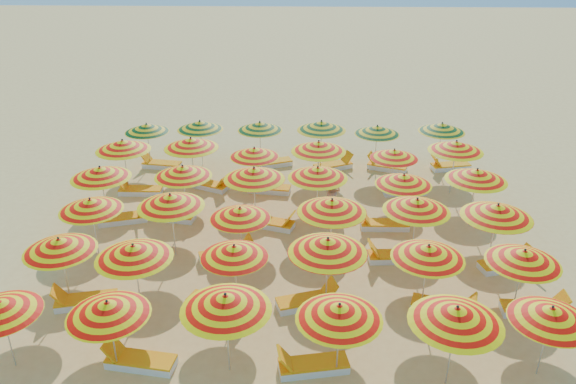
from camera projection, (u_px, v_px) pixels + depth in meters
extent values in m
plane|color=#E7BA66|center=(288.00, 240.00, 19.40)|extent=(120.00, 120.00, 0.00)
cylinder|color=silver|center=(8.00, 335.00, 13.50)|extent=(0.04, 0.04, 1.89)
cone|color=#F56D00|center=(0.00, 307.00, 13.15)|extent=(1.92, 1.92, 0.36)
cylinder|color=silver|center=(113.00, 338.00, 13.36)|extent=(0.04, 0.04, 1.97)
cone|color=#F56D00|center=(108.00, 309.00, 12.99)|extent=(2.41, 2.41, 0.37)
sphere|color=black|center=(107.00, 301.00, 12.89)|extent=(0.07, 0.07, 0.07)
cylinder|color=silver|center=(228.00, 335.00, 13.32)|extent=(0.04, 0.04, 2.15)
cone|color=#F56D00|center=(226.00, 303.00, 12.91)|extent=(2.65, 2.65, 0.41)
sphere|color=black|center=(225.00, 294.00, 12.81)|extent=(0.07, 0.07, 0.07)
cylinder|color=silver|center=(338.00, 342.00, 13.16)|extent=(0.04, 0.04, 2.03)
cone|color=#F56D00|center=(339.00, 312.00, 12.78)|extent=(2.61, 2.61, 0.39)
sphere|color=black|center=(340.00, 304.00, 12.69)|extent=(0.07, 0.07, 0.07)
cylinder|color=silver|center=(451.00, 348.00, 12.91)|extent=(0.04, 0.04, 2.14)
cone|color=#F56D00|center=(456.00, 315.00, 12.51)|extent=(2.30, 2.30, 0.41)
sphere|color=black|center=(458.00, 307.00, 12.40)|extent=(0.07, 0.07, 0.07)
cylinder|color=silver|center=(544.00, 343.00, 13.23)|extent=(0.04, 0.04, 1.92)
cone|color=#F56D00|center=(551.00, 314.00, 12.87)|extent=(2.54, 2.54, 0.37)
sphere|color=black|center=(553.00, 307.00, 12.78)|extent=(0.06, 0.06, 0.06)
cylinder|color=silver|center=(65.00, 271.00, 15.85)|extent=(0.04, 0.04, 2.02)
cone|color=#F56D00|center=(59.00, 245.00, 15.47)|extent=(2.45, 2.45, 0.38)
sphere|color=black|center=(58.00, 238.00, 15.37)|extent=(0.07, 0.07, 0.07)
cylinder|color=silver|center=(138.00, 280.00, 15.40)|extent=(0.04, 0.04, 2.10)
cone|color=#F56D00|center=(134.00, 252.00, 15.00)|extent=(2.52, 2.52, 0.40)
sphere|color=black|center=(133.00, 244.00, 14.90)|extent=(0.07, 0.07, 0.07)
cylinder|color=silver|center=(236.00, 276.00, 15.73)|extent=(0.04, 0.04, 1.90)
cone|color=#F56D00|center=(234.00, 251.00, 15.37)|extent=(2.16, 2.16, 0.36)
sphere|color=black|center=(234.00, 245.00, 15.28)|extent=(0.06, 0.06, 0.06)
cylinder|color=silver|center=(327.00, 275.00, 15.52)|extent=(0.04, 0.04, 2.19)
cone|color=#F56D00|center=(328.00, 246.00, 15.11)|extent=(2.86, 2.86, 0.42)
sphere|color=black|center=(328.00, 238.00, 15.00)|extent=(0.07, 0.07, 0.07)
cylinder|color=silver|center=(425.00, 279.00, 15.52)|extent=(0.04, 0.04, 2.01)
cone|color=#F56D00|center=(428.00, 252.00, 15.15)|extent=(2.53, 2.53, 0.38)
sphere|color=black|center=(429.00, 245.00, 15.05)|extent=(0.07, 0.07, 0.07)
cylinder|color=silver|center=(518.00, 284.00, 15.33)|extent=(0.04, 0.04, 2.00)
cone|color=#F56D00|center=(524.00, 257.00, 14.96)|extent=(2.22, 2.22, 0.38)
sphere|color=black|center=(525.00, 250.00, 14.86)|extent=(0.07, 0.07, 0.07)
cylinder|color=silver|center=(95.00, 229.00, 18.05)|extent=(0.04, 0.04, 2.01)
cone|color=#F56D00|center=(91.00, 205.00, 17.67)|extent=(2.25, 2.25, 0.38)
sphere|color=black|center=(89.00, 199.00, 17.58)|extent=(0.07, 0.07, 0.07)
cylinder|color=silver|center=(173.00, 226.00, 18.08)|extent=(0.04, 0.04, 2.14)
cone|color=#F56D00|center=(171.00, 201.00, 17.68)|extent=(2.73, 2.73, 0.41)
sphere|color=black|center=(170.00, 194.00, 17.58)|extent=(0.07, 0.07, 0.07)
cylinder|color=silver|center=(241.00, 236.00, 17.72)|extent=(0.04, 0.04, 1.91)
cone|color=#F56D00|center=(240.00, 213.00, 17.37)|extent=(1.97, 1.97, 0.36)
sphere|color=black|center=(240.00, 207.00, 17.27)|extent=(0.06, 0.06, 0.06)
cylinder|color=silver|center=(331.00, 233.00, 17.67)|extent=(0.04, 0.04, 2.18)
cone|color=#F56D00|center=(332.00, 206.00, 17.26)|extent=(2.85, 2.85, 0.42)
sphere|color=black|center=(332.00, 199.00, 17.15)|extent=(0.07, 0.07, 0.07)
cylinder|color=silver|center=(414.00, 231.00, 17.85)|extent=(0.04, 0.04, 2.12)
cone|color=#F56D00|center=(417.00, 205.00, 17.45)|extent=(2.72, 2.72, 0.40)
sphere|color=black|center=(418.00, 198.00, 17.35)|extent=(0.07, 0.07, 0.07)
cylinder|color=silver|center=(492.00, 238.00, 17.38)|extent=(0.04, 0.04, 2.17)
cone|color=#F56D00|center=(497.00, 211.00, 16.97)|extent=(2.48, 2.48, 0.41)
sphere|color=black|center=(498.00, 204.00, 16.87)|extent=(0.07, 0.07, 0.07)
cylinder|color=silver|center=(104.00, 196.00, 20.10)|extent=(0.04, 0.04, 2.12)
cone|color=#F56D00|center=(100.00, 172.00, 19.71)|extent=(2.61, 2.61, 0.40)
sphere|color=black|center=(99.00, 166.00, 19.61)|extent=(0.07, 0.07, 0.07)
cylinder|color=silver|center=(185.00, 194.00, 20.32)|extent=(0.04, 0.04, 2.06)
cone|color=#F56D00|center=(183.00, 171.00, 19.93)|extent=(2.48, 2.48, 0.39)
sphere|color=black|center=(182.00, 165.00, 19.83)|extent=(0.07, 0.07, 0.07)
cylinder|color=silver|center=(255.00, 198.00, 19.89)|extent=(0.04, 0.04, 2.18)
cone|color=#F56D00|center=(254.00, 174.00, 19.49)|extent=(2.71, 2.71, 0.41)
sphere|color=black|center=(254.00, 167.00, 19.38)|extent=(0.07, 0.07, 0.07)
cylinder|color=silver|center=(317.00, 196.00, 20.09)|extent=(0.04, 0.04, 2.12)
cone|color=#F56D00|center=(318.00, 173.00, 19.69)|extent=(2.71, 2.71, 0.40)
sphere|color=black|center=(318.00, 166.00, 19.59)|extent=(0.07, 0.07, 0.07)
cylinder|color=silver|center=(401.00, 202.00, 19.83)|extent=(0.04, 0.04, 1.99)
cone|color=#F56D00|center=(404.00, 180.00, 19.46)|extent=(2.52, 2.52, 0.38)
sphere|color=black|center=(404.00, 174.00, 19.36)|extent=(0.07, 0.07, 0.07)
cylinder|color=silver|center=(473.00, 199.00, 19.86)|extent=(0.04, 0.04, 2.14)
cone|color=#F56D00|center=(477.00, 175.00, 19.46)|extent=(2.56, 2.56, 0.41)
sphere|color=black|center=(478.00, 169.00, 19.36)|extent=(0.07, 0.07, 0.07)
cylinder|color=silver|center=(126.00, 167.00, 22.42)|extent=(0.04, 0.04, 2.16)
cone|color=#F56D00|center=(123.00, 145.00, 22.02)|extent=(2.23, 2.23, 0.41)
sphere|color=black|center=(122.00, 140.00, 21.92)|extent=(0.07, 0.07, 0.07)
cylinder|color=silver|center=(193.00, 165.00, 22.61)|extent=(0.04, 0.04, 2.17)
cone|color=#F56D00|center=(191.00, 143.00, 22.20)|extent=(2.20, 2.20, 0.41)
sphere|color=black|center=(191.00, 137.00, 22.10)|extent=(0.07, 0.07, 0.07)
cylinder|color=silver|center=(255.00, 172.00, 22.27)|extent=(0.04, 0.04, 1.94)
cone|color=#F56D00|center=(254.00, 152.00, 21.90)|extent=(1.97, 1.97, 0.37)
sphere|color=black|center=(254.00, 147.00, 21.81)|extent=(0.06, 0.06, 0.06)
cylinder|color=silver|center=(318.00, 169.00, 22.29)|extent=(0.04, 0.04, 2.17)
cone|color=#F56D00|center=(319.00, 146.00, 21.88)|extent=(2.48, 2.48, 0.41)
sphere|color=black|center=(319.00, 141.00, 21.78)|extent=(0.07, 0.07, 0.07)
cylinder|color=silver|center=(392.00, 173.00, 22.24)|extent=(0.04, 0.04, 1.88)
cone|color=#F56D00|center=(394.00, 154.00, 21.89)|extent=(2.02, 2.02, 0.36)
sphere|color=black|center=(395.00, 149.00, 21.80)|extent=(0.06, 0.06, 0.06)
cylinder|color=silver|center=(453.00, 168.00, 22.33)|extent=(0.04, 0.04, 2.16)
cone|color=#F56D00|center=(456.00, 146.00, 21.92)|extent=(2.64, 2.64, 0.41)
sphere|color=black|center=(457.00, 141.00, 21.82)|extent=(0.07, 0.07, 0.07)
cylinder|color=silver|center=(149.00, 146.00, 24.89)|extent=(0.04, 0.04, 1.93)
cone|color=#776B08|center=(147.00, 128.00, 24.53)|extent=(2.12, 2.12, 0.37)
sphere|color=black|center=(146.00, 123.00, 24.44)|extent=(0.06, 0.06, 0.06)
cylinder|color=silver|center=(201.00, 144.00, 24.97)|extent=(0.04, 0.04, 2.02)
cone|color=#776B08|center=(200.00, 125.00, 24.59)|extent=(2.16, 2.16, 0.39)
sphere|color=black|center=(200.00, 120.00, 24.50)|extent=(0.07, 0.07, 0.07)
cylinder|color=silver|center=(260.00, 144.00, 24.97)|extent=(0.04, 0.04, 1.98)
cone|color=#776B08|center=(260.00, 126.00, 24.59)|extent=(2.06, 2.06, 0.38)
sphere|color=black|center=(260.00, 121.00, 24.50)|extent=(0.07, 0.07, 0.07)
cylinder|color=silver|center=(321.00, 146.00, 24.62)|extent=(0.04, 0.04, 2.13)
cone|color=#776B08|center=(321.00, 126.00, 24.22)|extent=(2.74, 2.74, 0.41)
sphere|color=black|center=(322.00, 121.00, 24.12)|extent=(0.07, 0.07, 0.07)
cylinder|color=silver|center=(376.00, 148.00, 24.60)|extent=(0.04, 0.04, 1.95)
cone|color=#776B08|center=(377.00, 130.00, 24.24)|extent=(2.31, 2.31, 0.37)
sphere|color=black|center=(377.00, 125.00, 24.15)|extent=(0.07, 0.07, 0.07)
cylinder|color=silver|center=(439.00, 146.00, 24.70)|extent=(0.04, 0.04, 2.03)
cone|color=#776B08|center=(442.00, 127.00, 24.32)|extent=(2.23, 2.23, 0.39)
sphere|color=black|center=(442.00, 123.00, 24.22)|extent=(0.07, 0.07, 0.07)
cube|color=white|center=(141.00, 363.00, 13.84)|extent=(1.77, 0.82, 0.20)
cube|color=orange|center=(141.00, 359.00, 13.79)|extent=(1.77, 0.82, 0.06)
cube|color=orange|center=(113.00, 348.00, 13.80)|extent=(0.45, 0.63, 0.48)
cube|color=white|center=(314.00, 367.00, 13.71)|extent=(1.78, 0.88, 0.20)
cube|color=orange|center=(314.00, 363.00, 13.66)|extent=(1.78, 0.88, 0.06)
cube|color=orange|center=(285.00, 359.00, 13.47)|extent=(0.46, 0.64, 0.48)
cube|color=white|center=(87.00, 302.00, 16.06)|extent=(1.79, 0.95, 0.20)
cube|color=orange|center=(86.00, 298.00, 16.01)|extent=(1.79, 0.95, 0.06)
cube|color=orange|center=(59.00, 295.00, 15.79)|extent=(0.49, 0.65, 0.48)
cube|color=white|center=(216.00, 306.00, 15.90)|extent=(1.79, 1.16, 0.20)
cube|color=orange|center=(216.00, 302.00, 15.84)|extent=(1.79, 1.16, 0.06)
cube|color=orange|center=(238.00, 302.00, 15.50)|extent=(0.55, 0.67, 0.48)
cube|color=white|center=(306.00, 303.00, 16.03)|extent=(1.80, 1.08, 0.20)
cube|color=orange|center=(306.00, 299.00, 15.98)|extent=(1.80, 1.08, 0.06)
cube|color=orange|center=(330.00, 288.00, 16.06)|extent=(0.53, 0.66, 0.48)
cube|color=white|center=(442.00, 309.00, 15.79)|extent=(1.80, 1.07, 0.20)
cube|color=orange|center=(442.00, 305.00, 15.73)|extent=(1.80, 1.07, 0.06)
cube|color=orange|center=(469.00, 303.00, 15.42)|extent=(0.52, 0.66, 0.48)
cube|color=white|center=(532.00, 311.00, 15.70)|extent=(1.72, 0.65, 0.20)
cube|color=orange|center=(533.00, 307.00, 15.65)|extent=(1.72, 0.65, 0.06)
cube|color=orange|center=(561.00, 301.00, 15.51)|extent=(0.39, 0.59, 0.48)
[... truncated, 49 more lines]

